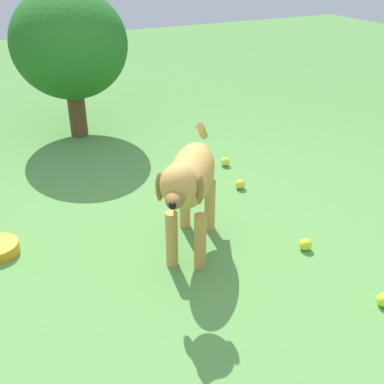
# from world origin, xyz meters

# --- Properties ---
(ground) EXTENTS (14.00, 14.00, 0.00)m
(ground) POSITION_xyz_m (0.00, 0.00, 0.00)
(ground) COLOR #548C42
(dog) EXTENTS (0.80, 0.60, 0.64)m
(dog) POSITION_xyz_m (-0.17, 0.14, 0.42)
(dog) COLOR #C69347
(dog) RESTS_ON ground
(tennis_ball_0) EXTENTS (0.07, 0.07, 0.07)m
(tennis_ball_0) POSITION_xyz_m (-1.02, 0.85, 0.03)
(tennis_ball_0) COLOR #CADC37
(tennis_ball_0) RESTS_ON ground
(tennis_ball_1) EXTENTS (0.07, 0.07, 0.07)m
(tennis_ball_1) POSITION_xyz_m (-0.67, 0.76, 0.03)
(tennis_ball_1) COLOR yellow
(tennis_ball_1) RESTS_ON ground
(tennis_ball_2) EXTENTS (0.07, 0.07, 0.07)m
(tennis_ball_2) POSITION_xyz_m (0.09, 0.70, 0.03)
(tennis_ball_2) COLOR #CEE429
(tennis_ball_2) RESTS_ON ground
(tennis_ball_3) EXTENTS (0.07, 0.07, 0.07)m
(tennis_ball_3) POSITION_xyz_m (0.60, 0.74, 0.03)
(tennis_ball_3) COLOR #C7E42F
(tennis_ball_3) RESTS_ON ground
(tennis_ball_4) EXTENTS (0.07, 0.07, 0.07)m
(tennis_ball_4) POSITION_xyz_m (-0.75, 0.44, 0.03)
(tennis_ball_4) COLOR yellow
(tennis_ball_4) RESTS_ON ground
(shrub_near) EXTENTS (1.00, 0.90, 1.18)m
(shrub_near) POSITION_xyz_m (-2.12, 0.05, 0.75)
(shrub_near) COLOR brown
(shrub_near) RESTS_ON ground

